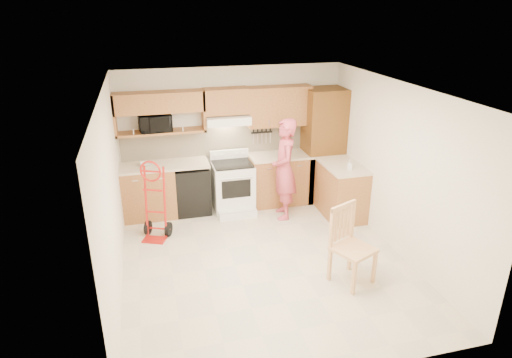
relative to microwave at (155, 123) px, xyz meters
name	(u,v)px	position (x,y,z in m)	size (l,w,h in m)	color
floor	(265,262)	(1.34, -2.08, -1.65)	(4.00, 4.50, 0.02)	beige
ceiling	(266,89)	(1.34, -2.08, 0.87)	(4.00, 4.50, 0.02)	white
wall_back	(232,136)	(1.34, 0.17, -0.39)	(4.00, 0.02, 2.50)	beige
wall_front	(332,274)	(1.34, -4.34, -0.39)	(4.00, 0.02, 2.50)	beige
wall_left	(111,197)	(-0.67, -2.08, -0.39)	(0.02, 4.50, 2.50)	beige
wall_right	(398,169)	(3.35, -2.08, -0.39)	(0.02, 4.50, 2.50)	beige
backsplash	(232,139)	(1.34, 0.15, -0.44)	(3.92, 0.03, 0.55)	beige
lower_cab_left	(149,192)	(-0.21, -0.14, -1.19)	(0.90, 0.60, 0.90)	#AA7943
dishwasher	(192,189)	(0.54, -0.14, -1.21)	(0.60, 0.60, 0.85)	black
lower_cab_right	(280,179)	(2.17, -0.14, -1.19)	(1.14, 0.60, 0.90)	#AA7943
countertop_left	(164,165)	(0.09, -0.13, -0.72)	(1.50, 0.63, 0.04)	beige
countertop_right	(280,155)	(2.17, -0.13, -0.72)	(1.14, 0.63, 0.04)	beige
cab_return_right	(341,191)	(3.04, -0.94, -1.19)	(0.60, 1.00, 0.90)	#AA7943
countertop_return	(343,166)	(3.04, -0.94, -0.72)	(0.63, 1.00, 0.04)	beige
pantry_tall	(323,145)	(2.99, -0.14, -0.59)	(0.70, 0.60, 2.10)	#553111
upper_cab_left	(159,102)	(0.09, 0.00, 0.34)	(1.50, 0.33, 0.34)	#AA7943
upper_shelf_mw	(161,132)	(0.09, 0.00, -0.17)	(1.50, 0.33, 0.04)	#AA7943
upper_cab_center	(226,101)	(1.22, 0.00, 0.30)	(0.76, 0.33, 0.44)	#AA7943
upper_cab_right	(279,106)	(2.17, 0.00, 0.16)	(1.14, 0.33, 0.70)	#AA7943
range_hood	(227,120)	(1.22, -0.06, -0.01)	(0.76, 0.46, 0.14)	white
knife_strip	(262,136)	(1.89, 0.12, -0.40)	(0.40, 0.05, 0.29)	black
microwave	(155,123)	(0.00, 0.00, 0.00)	(0.52, 0.36, 0.29)	black
range	(233,183)	(1.26, -0.29, -1.11)	(0.71, 0.93, 1.04)	white
person	(284,169)	(2.06, -0.74, -0.76)	(0.64, 0.42, 1.76)	#BE4455
hand_truck	(154,204)	(-0.15, -0.98, -1.05)	(0.46, 0.42, 1.18)	red
dining_chair	(354,246)	(2.34, -2.85, -1.10)	(0.48, 0.53, 1.07)	#E4AA75
soap_bottle	(350,165)	(3.04, -1.17, -0.61)	(0.08, 0.08, 0.17)	white
bowl	(146,164)	(-0.21, -0.14, -0.67)	(0.20, 0.20, 0.05)	white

